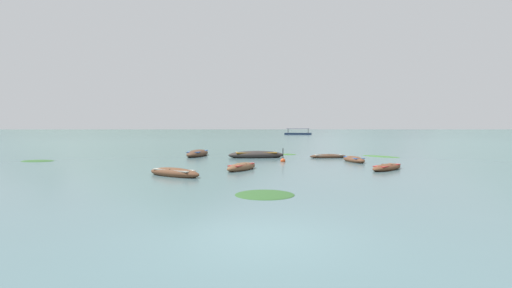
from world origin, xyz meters
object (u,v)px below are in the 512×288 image
rowboat_0 (242,167)px  rowboat_5 (174,173)px  rowboat_1 (198,154)px  ferry_0 (298,134)px  mooring_buoy (283,160)px  rowboat_6 (354,160)px  rowboat_3 (256,155)px  rowboat_2 (328,156)px  rowboat_4 (387,167)px

rowboat_0 → rowboat_5: (-3.59, -2.45, 0.00)m
rowboat_1 → ferry_0: (34.27, 106.95, 0.23)m
rowboat_0 → mooring_buoy: 5.87m
ferry_0 → rowboat_6: bearing=-101.4°
rowboat_3 → rowboat_6: (6.45, -4.72, -0.06)m
rowboat_6 → rowboat_2: bearing=100.3°
rowboat_2 → mooring_buoy: 5.45m
ferry_0 → rowboat_0: bearing=-104.9°
rowboat_3 → rowboat_5: rowboat_3 is taller
rowboat_0 → rowboat_2: rowboat_0 is taller
rowboat_1 → rowboat_3: size_ratio=1.05×
rowboat_5 → rowboat_1: bearing=86.9°
rowboat_2 → rowboat_1: bearing=162.3°
rowboat_1 → ferry_0: ferry_0 is taller
rowboat_2 → rowboat_3: size_ratio=0.67×
rowboat_0 → rowboat_6: bearing=27.0°
rowboat_6 → mooring_buoy: (-5.05, 0.52, -0.06)m
rowboat_3 → mooring_buoy: mooring_buoy is taller
rowboat_3 → rowboat_2: bearing=-9.2°
rowboat_0 → rowboat_5: size_ratio=0.98×
mooring_buoy → ferry_0: bearing=76.1°
rowboat_1 → rowboat_6: bearing=-32.5°
rowboat_0 → rowboat_4: rowboat_0 is taller
rowboat_4 → rowboat_5: rowboat_5 is taller
rowboat_3 → rowboat_6: 7.99m
rowboat_4 → rowboat_5: size_ratio=0.99×
rowboat_6 → ferry_0: 116.40m
rowboat_0 → rowboat_1: bearing=103.9°
rowboat_4 → rowboat_0: bearing=173.0°
rowboat_5 → rowboat_6: (12.01, 6.74, -0.01)m
rowboat_5 → mooring_buoy: bearing=46.2°
rowboat_0 → rowboat_1: size_ratio=0.64×
rowboat_0 → rowboat_6: (8.41, 4.29, -0.00)m
rowboat_5 → rowboat_0: bearing=34.3°
rowboat_4 → ferry_0: (23.12, 119.42, 0.31)m
rowboat_5 → ferry_0: ferry_0 is taller
ferry_0 → rowboat_5: bearing=-106.2°
rowboat_0 → rowboat_3: rowboat_3 is taller
rowboat_3 → rowboat_4: (6.35, -10.03, -0.08)m
rowboat_0 → rowboat_1: rowboat_1 is taller
rowboat_3 → ferry_0: ferry_0 is taller
rowboat_2 → ferry_0: bearing=77.9°
rowboat_1 → ferry_0: size_ratio=0.45×
rowboat_4 → rowboat_5: 11.99m
rowboat_0 → rowboat_2: bearing=46.3°
rowboat_3 → rowboat_5: size_ratio=1.47×
ferry_0 → mooring_buoy: 117.01m
rowboat_3 → rowboat_6: bearing=-36.2°
rowboat_0 → rowboat_6: rowboat_0 is taller
rowboat_2 → rowboat_4: rowboat_4 is taller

